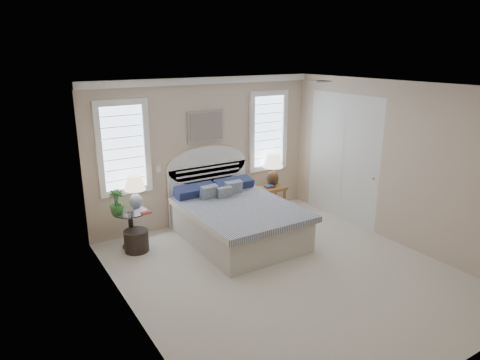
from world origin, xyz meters
name	(u,v)px	position (x,y,z in m)	size (l,w,h in m)	color
floor	(286,272)	(0.00, 0.00, 0.00)	(4.50, 5.00, 0.01)	beige
ceiling	(293,87)	(0.00, 0.00, 2.70)	(4.50, 5.00, 0.01)	white
wall_back	(206,151)	(0.00, 2.50, 1.35)	(4.50, 0.02, 2.70)	beige
wall_left	(131,217)	(-2.25, 0.00, 1.35)	(0.02, 5.00, 2.70)	beige
wall_right	(396,164)	(2.25, 0.00, 1.35)	(0.02, 5.00, 2.70)	beige
crown_molding	(205,81)	(0.00, 2.46, 2.64)	(4.50, 0.08, 0.12)	white
hvac_vent	(320,81)	(1.20, 0.80, 2.68)	(0.30, 0.20, 0.02)	#B2B2B2
switch_plate	(159,169)	(-0.95, 2.48, 1.15)	(0.08, 0.01, 0.12)	white
window_left	(123,148)	(-1.55, 2.48, 1.60)	(0.90, 0.06, 1.60)	#C9E2FF
window_right	(268,131)	(1.40, 2.48, 1.60)	(0.90, 0.06, 1.60)	#C9E2FF
painting	(206,127)	(0.00, 2.46, 1.82)	(0.74, 0.04, 0.58)	silver
closet_door	(342,158)	(2.23, 1.20, 1.20)	(0.02, 1.80, 2.40)	white
bed	(235,217)	(0.00, 1.46, 0.39)	(1.72, 2.28, 1.47)	beige
side_table_left	(131,225)	(-1.65, 2.05, 0.39)	(0.56, 0.56, 0.63)	black
nightstand_right	(272,193)	(1.30, 2.15, 0.39)	(0.50, 0.40, 0.53)	olive
floor_pot	(136,241)	(-1.64, 1.86, 0.18)	(0.40, 0.40, 0.36)	black
lamp_left	(135,189)	(-1.51, 2.13, 0.98)	(0.42, 0.42, 0.57)	silver
lamp_right	(273,166)	(1.36, 2.23, 0.93)	(0.50, 0.50, 0.66)	black
potted_plant	(116,203)	(-1.86, 2.01, 0.84)	(0.23, 0.23, 0.41)	#2D712D
books_left	(146,213)	(-1.46, 1.83, 0.64)	(0.17, 0.14, 0.02)	#9F2A27
books_right	(269,186)	(1.21, 2.14, 0.55)	(0.20, 0.15, 0.05)	#9F2A27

